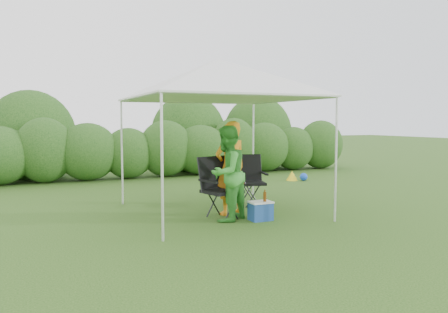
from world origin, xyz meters
name	(u,v)px	position (x,y,z in m)	size (l,w,h in m)	color
ground	(230,217)	(0.00, 0.00, 0.00)	(70.00, 70.00, 0.00)	#355B1C
hedge	(149,150)	(0.03, 6.00, 0.83)	(14.19, 1.53, 1.80)	#2D581C
canopy	(219,79)	(0.00, 0.50, 2.46)	(3.10, 3.10, 2.83)	silver
chair_right	(249,176)	(0.88, 0.97, 0.57)	(0.73, 0.69, 1.01)	black
chair_left	(218,183)	(-0.18, 0.10, 0.61)	(0.78, 0.74, 1.07)	black
man	(231,168)	(0.12, 0.24, 0.85)	(0.62, 0.41, 1.70)	orange
woman	(227,173)	(-0.15, -0.19, 0.81)	(0.79, 0.62, 1.63)	green
cooler	(260,211)	(0.39, -0.41, 0.17)	(0.39, 0.29, 0.33)	#1F468E
bottle	(265,196)	(0.45, -0.45, 0.43)	(0.05, 0.05, 0.20)	#592D0C
lawn_toy	(295,176)	(3.70, 3.62, 0.13)	(0.55, 0.46, 0.27)	yellow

